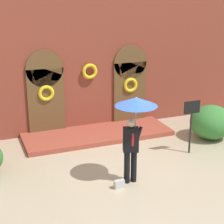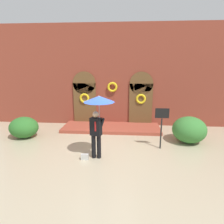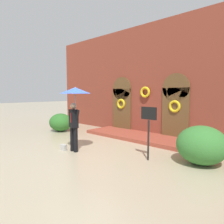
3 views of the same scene
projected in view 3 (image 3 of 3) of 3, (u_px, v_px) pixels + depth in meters
ground_plane at (87, 151)px, 7.49m from camera, size 80.00×80.00×0.00m
building_facade at (149, 83)px, 10.26m from camera, size 14.00×2.30×5.60m
person_with_umbrella at (75, 100)px, 7.16m from camera, size 1.10×1.10×2.36m
handbag at (63, 147)px, 7.53m from camera, size 0.29×0.15×0.22m
sign_post at (149, 124)px, 6.34m from camera, size 0.56×0.06×1.72m
shrub_left at (61, 122)px, 11.28m from camera, size 1.36×1.23×1.00m
shrub_right at (202, 145)px, 6.04m from camera, size 1.49×1.48×1.18m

